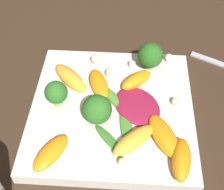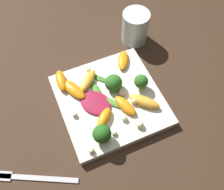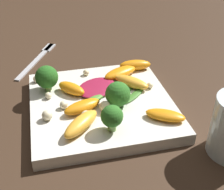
{
  "view_description": "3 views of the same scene",
  "coord_description": "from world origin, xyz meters",
  "views": [
    {
      "loc": [
        -0.3,
        -0.02,
        0.4
      ],
      "look_at": [
        0.01,
        0.0,
        0.04
      ],
      "focal_mm": 50.0,
      "sensor_mm": 36.0,
      "label": 1
    },
    {
      "loc": [
        0.3,
        -0.12,
        0.59
      ],
      "look_at": [
        0.0,
        0.0,
        0.04
      ],
      "focal_mm": 42.0,
      "sensor_mm": 36.0,
      "label": 2
    },
    {
      "loc": [
        0.09,
        0.45,
        0.34
      ],
      "look_at": [
        -0.02,
        0.01,
        0.03
      ],
      "focal_mm": 50.0,
      "sensor_mm": 36.0,
      "label": 3
    }
  ],
  "objects": [
    {
      "name": "orange_segment_4",
      "position": [
        0.05,
        -0.04,
        0.03
      ],
      "size": [
        0.06,
        0.06,
        0.02
      ],
      "color": "orange",
      "rests_on": "plate"
    },
    {
      "name": "macadamia_nut_7",
      "position": [
        0.03,
        0.05,
        0.03
      ],
      "size": [
        0.02,
        0.02,
        0.02
      ],
      "color": "beige",
      "rests_on": "plate"
    },
    {
      "name": "plate",
      "position": [
        0.0,
        0.0,
        0.01
      ],
      "size": [
        0.25,
        0.25,
        0.02
      ],
      "color": "silver",
      "rests_on": "ground_plane"
    },
    {
      "name": "macadamia_nut_1",
      "position": [
        -0.1,
        -0.02,
        0.03
      ],
      "size": [
        0.01,
        0.01,
        0.01
      ],
      "color": "beige",
      "rests_on": "plate"
    },
    {
      "name": "arugula_sprig_1",
      "position": [
        0.01,
        -0.01,
        0.02
      ],
      "size": [
        0.07,
        0.05,
        0.01
      ],
      "color": "#518E33",
      "rests_on": "plate"
    },
    {
      "name": "macadamia_nut_6",
      "position": [
        0.11,
        -0.09,
        0.03
      ],
      "size": [
        0.01,
        0.01,
        0.01
      ],
      "color": "beige",
      "rests_on": "plate"
    },
    {
      "name": "arugula_sprig_0",
      "position": [
        -0.06,
        -0.0,
        0.02
      ],
      "size": [
        0.06,
        0.05,
        0.0
      ],
      "color": "#3D7528",
      "rests_on": "plate"
    },
    {
      "name": "macadamia_nut_3",
      "position": [
        0.09,
        -0.03,
        0.03
      ],
      "size": [
        0.01,
        0.01,
        0.01
      ],
      "color": "beige",
      "rests_on": "plate"
    },
    {
      "name": "orange_segment_0",
      "position": [
        0.04,
        0.02,
        0.03
      ],
      "size": [
        0.07,
        0.05,
        0.02
      ],
      "color": "orange",
      "rests_on": "plate"
    },
    {
      "name": "macadamia_nut_2",
      "position": [
        0.01,
        -0.1,
        0.03
      ],
      "size": [
        0.01,
        0.01,
        0.01
      ],
      "color": "beige",
      "rests_on": "plate"
    },
    {
      "name": "orange_segment_1",
      "position": [
        -0.09,
        0.08,
        0.03
      ],
      "size": [
        0.07,
        0.06,
        0.02
      ],
      "color": "orange",
      "rests_on": "plate"
    },
    {
      "name": "arugula_sprig_2",
      "position": [
        -0.04,
        -0.02,
        0.02
      ],
      "size": [
        0.08,
        0.03,
        0.01
      ],
      "color": "#47842D",
      "rests_on": "plate"
    },
    {
      "name": "macadamia_nut_5",
      "position": [
        0.07,
        0.01,
        0.03
      ],
      "size": [
        0.01,
        0.01,
        0.01
      ],
      "color": "beige",
      "rests_on": "plate"
    },
    {
      "name": "broccoli_floret_2",
      "position": [
        0.09,
        -0.06,
        0.05
      ],
      "size": [
        0.04,
        0.04,
        0.05
      ],
      "color": "#7A9E51",
      "rests_on": "plate"
    },
    {
      "name": "broccoli_floret_0",
      "position": [
        -0.03,
        0.02,
        0.04
      ],
      "size": [
        0.04,
        0.04,
        0.04
      ],
      "color": "#84AD5B",
      "rests_on": "plate"
    },
    {
      "name": "ground_plane",
      "position": [
        0.0,
        0.0,
        0.0
      ],
      "size": [
        2.4,
        2.4,
        0.0
      ],
      "primitive_type": "plane",
      "color": "#382619"
    },
    {
      "name": "orange_segment_5",
      "position": [
        0.05,
        0.07,
        0.03
      ],
      "size": [
        0.07,
        0.07,
        0.02
      ],
      "color": "#FCAD33",
      "rests_on": "plate"
    },
    {
      "name": "orange_segment_6",
      "position": [
        -0.07,
        -0.03,
        0.03
      ],
      "size": [
        0.07,
        0.07,
        0.02
      ],
      "color": "#FCAD33",
      "rests_on": "plate"
    },
    {
      "name": "broccoli_floret_1",
      "position": [
        -0.0,
        0.08,
        0.05
      ],
      "size": [
        0.04,
        0.04,
        0.04
      ],
      "color": "#84AD5B",
      "rests_on": "plate"
    },
    {
      "name": "radicchio_leaf_0",
      "position": [
        -0.0,
        -0.04,
        0.03
      ],
      "size": [
        0.1,
        0.1,
        0.01
      ],
      "color": "maroon",
      "rests_on": "plate"
    },
    {
      "name": "macadamia_nut_4",
      "position": [
        -0.0,
        0.03,
        0.03
      ],
      "size": [
        0.02,
        0.02,
        0.02
      ],
      "color": "beige",
      "rests_on": "plate"
    },
    {
      "name": "orange_segment_2",
      "position": [
        -0.06,
        -0.08,
        0.03
      ],
      "size": [
        0.08,
        0.06,
        0.02
      ],
      "color": "orange",
      "rests_on": "plate"
    },
    {
      "name": "orange_segment_3",
      "position": [
        -0.09,
        -0.1,
        0.03
      ],
      "size": [
        0.07,
        0.03,
        0.02
      ],
      "color": "orange",
      "rests_on": "plate"
    },
    {
      "name": "macadamia_nut_0",
      "position": [
        0.1,
        0.03,
        0.03
      ],
      "size": [
        0.02,
        0.02,
        0.02
      ],
      "color": "beige",
      "rests_on": "plate"
    }
  ]
}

